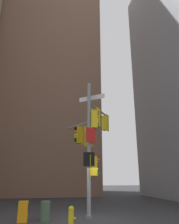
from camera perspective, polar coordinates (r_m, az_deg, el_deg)
name	(u,v)px	position (r m, az deg, el deg)	size (l,w,h in m)	color
ground	(89,219)	(12.06, -0.16, -26.47)	(120.00, 120.00, 0.00)	#2D2D30
building_mid_block	(43,76)	(37.03, -12.28, 9.36)	(15.87, 15.87, 36.59)	brown
signal_pole_assembly	(92,136)	(12.68, 0.58, -6.23)	(2.82, 2.71, 7.42)	gray
fire_hydrant	(71,217)	(9.79, -4.89, -25.85)	(0.33, 0.23, 0.87)	yellow
newspaper_box	(23,211)	(11.67, -17.15, -23.77)	(0.45, 0.36, 0.93)	orange
trash_bin	(45,211)	(11.74, -11.64, -24.17)	(0.46, 0.46, 0.90)	#3F593F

